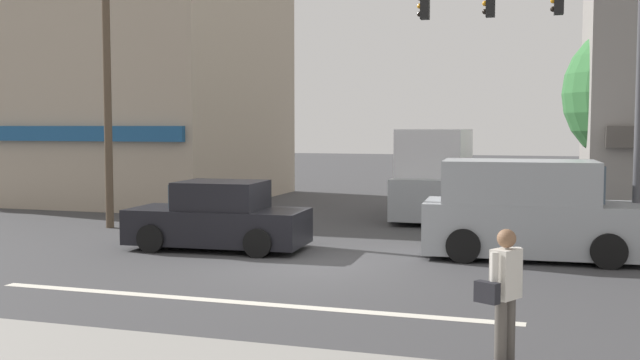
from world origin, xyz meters
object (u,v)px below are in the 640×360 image
object	(u,v)px
street_tree	(640,94)
box_truck_crossing_leftbound	(437,178)
sedan_waiting_far	(219,219)
van_crossing_rightbound	(529,212)
utility_pole_near_left	(107,74)
pedestrian_foreground_with_bag	(504,291)
traffic_light_mast	(576,58)

from	to	relation	value
street_tree	box_truck_crossing_leftbound	distance (m)	6.34
sedan_waiting_far	van_crossing_rightbound	world-z (taller)	van_crossing_rightbound
street_tree	utility_pole_near_left	bearing A→B (deg)	-166.79
van_crossing_rightbound	pedestrian_foreground_with_bag	distance (m)	7.86
traffic_light_mast	van_crossing_rightbound	xyz separation A→B (m)	(-0.90, -0.55, -3.30)
sedan_waiting_far	box_truck_crossing_leftbound	distance (m)	8.43
sedan_waiting_far	van_crossing_rightbound	xyz separation A→B (m)	(6.87, 0.96, 0.29)
street_tree	pedestrian_foreground_with_bag	xyz separation A→B (m)	(-2.56, -12.60, -2.74)
street_tree	pedestrian_foreground_with_bag	distance (m)	13.14
utility_pole_near_left	sedan_waiting_far	xyz separation A→B (m)	(4.50, -2.42, -3.58)
van_crossing_rightbound	pedestrian_foreground_with_bag	world-z (taller)	van_crossing_rightbound
traffic_light_mast	pedestrian_foreground_with_bag	world-z (taller)	traffic_light_mast
traffic_light_mast	pedestrian_foreground_with_bag	bearing A→B (deg)	-95.91
traffic_light_mast	van_crossing_rightbound	world-z (taller)	traffic_light_mast
street_tree	sedan_waiting_far	distance (m)	11.43
traffic_light_mast	pedestrian_foreground_with_bag	xyz separation A→B (m)	(-0.87, -8.41, -3.35)
sedan_waiting_far	street_tree	bearing A→B (deg)	31.05
sedan_waiting_far	pedestrian_foreground_with_bag	bearing A→B (deg)	-45.02
street_tree	van_crossing_rightbound	xyz separation A→B (m)	(-2.59, -4.74, -2.69)
box_truck_crossing_leftbound	sedan_waiting_far	bearing A→B (deg)	-117.45
utility_pole_near_left	pedestrian_foreground_with_bag	world-z (taller)	utility_pole_near_left
sedan_waiting_far	pedestrian_foreground_with_bag	world-z (taller)	pedestrian_foreground_with_bag
box_truck_crossing_leftbound	street_tree	bearing A→B (deg)	-17.60
box_truck_crossing_leftbound	utility_pole_near_left	bearing A→B (deg)	-148.95
street_tree	box_truck_crossing_leftbound	size ratio (longest dim) A/B	1.01
sedan_waiting_far	van_crossing_rightbound	bearing A→B (deg)	7.91
street_tree	sedan_waiting_far	world-z (taller)	street_tree
utility_pole_near_left	street_tree	bearing A→B (deg)	13.21
van_crossing_rightbound	street_tree	bearing A→B (deg)	61.38
sedan_waiting_far	van_crossing_rightbound	distance (m)	6.94
pedestrian_foreground_with_bag	sedan_waiting_far	bearing A→B (deg)	134.98
traffic_light_mast	sedan_waiting_far	xyz separation A→B (m)	(-7.77, -1.51, -3.59)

